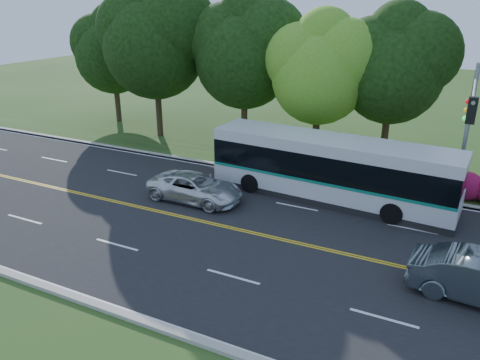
% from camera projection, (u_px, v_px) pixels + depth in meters
% --- Properties ---
extents(ground, '(120.00, 120.00, 0.00)m').
position_uv_depth(ground, '(280.00, 239.00, 20.16)').
color(ground, '#274918').
rests_on(ground, ground).
extents(road, '(60.00, 14.00, 0.02)m').
position_uv_depth(road, '(280.00, 239.00, 20.16)').
color(road, black).
rests_on(road, ground).
extents(curb_north, '(60.00, 0.30, 0.15)m').
position_uv_depth(curb_north, '(327.00, 183.00, 26.11)').
color(curb_north, '#ACA79B').
rests_on(curb_north, ground).
extents(curb_south, '(60.00, 0.30, 0.15)m').
position_uv_depth(curb_south, '(193.00, 339.00, 14.16)').
color(curb_south, '#ACA79B').
rests_on(curb_south, ground).
extents(grass_verge, '(60.00, 4.00, 0.10)m').
position_uv_depth(grass_verge, '(336.00, 173.00, 27.67)').
color(grass_verge, '#274918').
rests_on(grass_verge, ground).
extents(lane_markings, '(57.60, 13.82, 0.00)m').
position_uv_depth(lane_markings, '(278.00, 239.00, 20.19)').
color(lane_markings, gold).
rests_on(lane_markings, road).
extents(tree_row, '(44.70, 9.10, 13.84)m').
position_uv_depth(tree_row, '(278.00, 48.00, 29.98)').
color(tree_row, black).
rests_on(tree_row, ground).
extents(bougainvillea_hedge, '(9.50, 2.25, 1.50)m').
position_uv_depth(bougainvillea_hedge, '(471.00, 188.00, 23.76)').
color(bougainvillea_hedge, maroon).
rests_on(bougainvillea_hedge, ground).
extents(traffic_signal, '(0.42, 6.10, 7.00)m').
position_uv_depth(traffic_signal, '(468.00, 122.00, 20.31)').
color(traffic_signal, gray).
rests_on(traffic_signal, ground).
extents(transit_bus, '(12.51, 3.55, 3.23)m').
position_uv_depth(transit_bus, '(330.00, 170.00, 23.60)').
color(transit_bus, silver).
rests_on(transit_bus, road).
extents(suv, '(4.98, 2.34, 1.38)m').
position_uv_depth(suv, '(195.00, 187.00, 23.82)').
color(suv, silver).
rests_on(suv, road).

